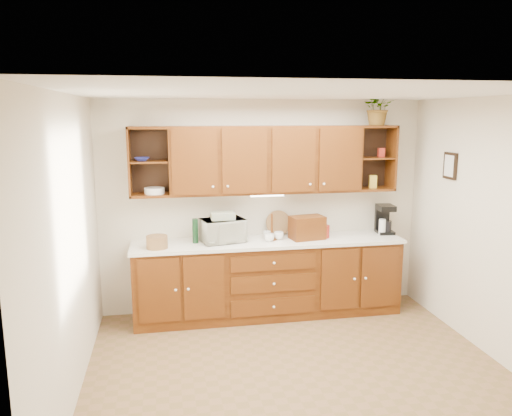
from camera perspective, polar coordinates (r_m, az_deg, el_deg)
name	(u,v)px	position (r m, az deg, el deg)	size (l,w,h in m)	color
floor	(299,373)	(5.02, 4.93, -18.25)	(4.00, 4.00, 0.00)	brown
ceiling	(304,93)	(4.40, 5.49, 12.93)	(4.00, 4.00, 0.00)	white
back_wall	(264,206)	(6.20, 0.87, 0.23)	(4.00, 4.00, 0.00)	beige
left_wall	(69,251)	(4.45, -20.56, -4.64)	(3.50, 3.50, 0.00)	beige
right_wall	(499,231)	(5.42, 26.06, -2.40)	(3.50, 3.50, 0.00)	beige
base_cabinets	(268,279)	(6.13, 1.40, -8.11)	(3.20, 0.60, 0.90)	#3C1806
countertop	(269,242)	(5.98, 1.44, -3.88)	(3.24, 0.64, 0.04)	white
upper_cabinets	(267,159)	(5.96, 1.28, 5.57)	(3.20, 0.33, 0.80)	#3C1806
undercabinet_light	(267,195)	(5.96, 1.28, 1.47)	(0.40, 0.05, 0.03)	white
framed_picture	(450,166)	(6.06, 21.31, 4.52)	(0.03, 0.24, 0.30)	black
wicker_basket	(157,242)	(5.72, -11.25, -3.83)	(0.24, 0.24, 0.14)	brown
microwave	(223,230)	(5.88, -3.81, -2.58)	(0.49, 0.33, 0.27)	beige
towel_stack	(223,216)	(5.85, -3.83, -0.88)	(0.28, 0.20, 0.08)	#D7C565
wine_bottle	(195,231)	(5.86, -6.96, -2.61)	(0.07, 0.07, 0.29)	black
woven_tray	(278,234)	(6.23, 2.54, -3.02)	(0.31, 0.31, 0.02)	brown
bread_box	(307,228)	(6.04, 5.86, -2.25)	(0.40, 0.25, 0.28)	#3C1806
mug_tree	(272,236)	(5.99, 1.80, -3.18)	(0.25, 0.27, 0.32)	#3C1806
canister_red	(325,232)	(6.14, 7.89, -2.68)	(0.11, 0.11, 0.15)	maroon
canister_white	(382,227)	(6.42, 14.22, -2.12)	(0.08, 0.08, 0.20)	white
canister_yellow	(307,236)	(6.01, 5.88, -3.17)	(0.08, 0.08, 0.10)	gold
coffee_maker	(384,219)	(6.51, 14.47, -1.27)	(0.22, 0.27, 0.36)	black
bowl_stack	(142,159)	(5.83, -12.93, 5.46)	(0.17, 0.17, 0.04)	navy
plate_stack	(154,191)	(5.87, -11.53, 1.95)	(0.23, 0.23, 0.07)	white
pantry_box_yellow	(373,182)	(6.38, 13.21, 2.96)	(0.09, 0.07, 0.16)	gold
pantry_box_red	(381,153)	(6.39, 14.11, 6.16)	(0.08, 0.07, 0.11)	maroon
potted_plant	(379,107)	(6.29, 13.83, 11.11)	(0.39, 0.34, 0.43)	#999999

